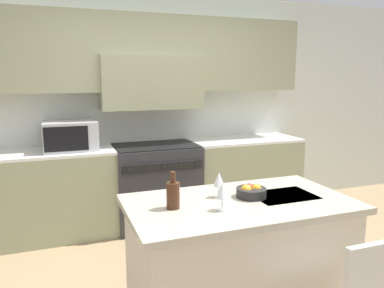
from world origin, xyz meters
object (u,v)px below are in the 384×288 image
at_px(microwave, 70,136).
at_px(fruit_bowl, 251,192).
at_px(range_stove, 156,185).
at_px(wine_bottle, 173,194).
at_px(wine_glass_far, 219,180).
at_px(wine_glass_near, 222,192).

height_order(microwave, fruit_bowl, microwave).
height_order(range_stove, wine_bottle, wine_bottle).
bearing_deg(range_stove, fruit_bowl, -84.42).
relative_size(wine_bottle, fruit_bowl, 1.15).
distance_m(wine_bottle, fruit_bowl, 0.58).
bearing_deg(fruit_bowl, range_stove, 95.58).
bearing_deg(wine_glass_far, fruit_bowl, -19.75).
xyz_separation_m(range_stove, microwave, (-0.92, 0.02, 0.63)).
distance_m(wine_bottle, wine_glass_near, 0.31).
bearing_deg(wine_glass_far, range_stove, 89.26).
bearing_deg(range_stove, wine_bottle, -101.31).
height_order(microwave, wine_glass_near, microwave).
bearing_deg(wine_glass_near, wine_bottle, 153.61).
relative_size(range_stove, wine_glass_near, 5.38).
xyz_separation_m(wine_glass_far, fruit_bowl, (0.21, -0.08, -0.08)).
height_order(wine_glass_near, wine_glass_far, same).
bearing_deg(microwave, fruit_bowl, -60.16).
height_order(microwave, wine_glass_far, microwave).
distance_m(microwave, wine_glass_far, 2.06).
distance_m(microwave, wine_bottle, 2.03).
relative_size(wine_glass_near, wine_glass_far, 1.00).
distance_m(range_stove, microwave, 1.11).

